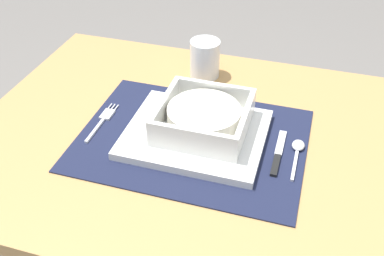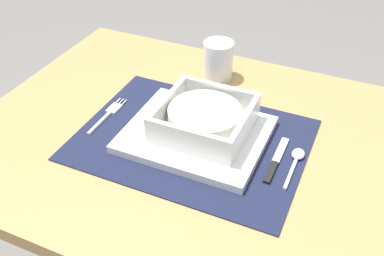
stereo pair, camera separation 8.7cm
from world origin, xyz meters
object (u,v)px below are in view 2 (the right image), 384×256
Objects in this scene: spoon at (297,158)px; butter_knife at (275,162)px; fork at (110,113)px; drinking_glass at (218,62)px; dining_table at (206,181)px; porridge_bowl at (205,119)px.

spoon is 0.04m from butter_knife.
spoon reaches higher than fork.
drinking_glass is (-0.21, 0.25, 0.03)m from butter_knife.
butter_knife is at bearing -7.73° from dining_table.
drinking_glass reaches higher than butter_knife.
drinking_glass is at bearing 106.72° from dining_table.
dining_table is 0.19m from butter_knife.
dining_table is at bearing 169.37° from butter_knife.
dining_table is 0.29m from drinking_glass.
butter_knife is at bearing -49.66° from drinking_glass.
fork is 1.01× the size of butter_knife.
drinking_glass reaches higher than fork.
spoon is 0.33m from drinking_glass.
spoon is (0.18, 0.01, 0.13)m from dining_table.
porridge_bowl is (-0.01, 0.01, 0.16)m from dining_table.
dining_table is at bearing -30.74° from porridge_bowl.
porridge_bowl is at bearing -74.92° from drinking_glass.
porridge_bowl is 1.28× the size of butter_knife.
butter_knife is 1.50× the size of drinking_glass.
fork is at bearing 175.57° from butter_knife.
dining_table is at bearing -73.28° from drinking_glass.
drinking_glass is (-0.25, 0.22, 0.03)m from spoon.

